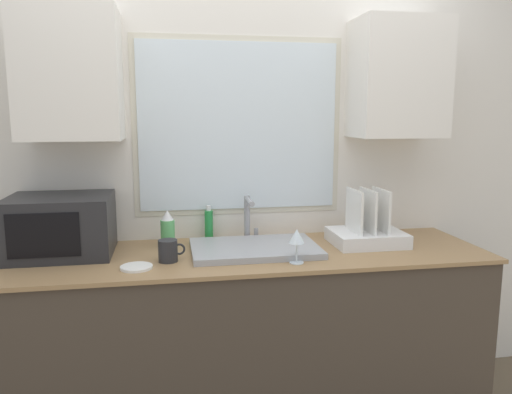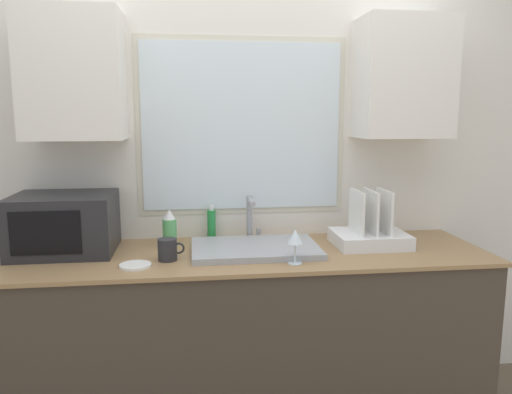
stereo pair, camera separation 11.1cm
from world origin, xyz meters
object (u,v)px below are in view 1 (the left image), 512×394
object	(u,v)px
mug_near_sink	(168,251)
dish_rack	(367,233)
faucet	(249,214)
soap_bottle	(209,224)
spray_bottle	(168,229)
wine_glass	(297,238)
microwave	(61,226)

from	to	relation	value
mug_near_sink	dish_rack	bearing A→B (deg)	7.58
faucet	soap_bottle	distance (m)	0.22
spray_bottle	wine_glass	xyz separation A→B (m)	(0.58, -0.39, 0.03)
dish_rack	soap_bottle	xyz separation A→B (m)	(-0.81, 0.24, 0.02)
dish_rack	soap_bottle	distance (m)	0.84
microwave	dish_rack	bearing A→B (deg)	-2.63
faucet	soap_bottle	bearing A→B (deg)	163.58
spray_bottle	dish_rack	bearing A→B (deg)	-6.85
faucet	mug_near_sink	world-z (taller)	faucet
dish_rack	spray_bottle	bearing A→B (deg)	173.15
dish_rack	microwave	bearing A→B (deg)	177.37
wine_glass	microwave	bearing A→B (deg)	162.90
dish_rack	faucet	bearing A→B (deg)	163.44
faucet	microwave	size ratio (longest dim) A/B	0.50
microwave	mug_near_sink	xyz separation A→B (m)	(0.51, -0.21, -0.09)
spray_bottle	soap_bottle	distance (m)	0.25
faucet	soap_bottle	world-z (taller)	faucet
faucet	spray_bottle	size ratio (longest dim) A/B	1.26
microwave	soap_bottle	xyz separation A→B (m)	(0.72, 0.17, -0.06)
mug_near_sink	wine_glass	distance (m)	0.59
soap_bottle	mug_near_sink	world-z (taller)	soap_bottle
spray_bottle	wine_glass	distance (m)	0.70
microwave	spray_bottle	world-z (taller)	microwave
soap_bottle	wine_glass	size ratio (longest dim) A/B	1.18
dish_rack	wine_glass	bearing A→B (deg)	-149.58
microwave	dish_rack	distance (m)	1.53
dish_rack	wine_glass	size ratio (longest dim) A/B	2.31
faucet	wine_glass	bearing A→B (deg)	-71.15
soap_bottle	wine_glass	bearing A→B (deg)	-54.48
soap_bottle	mug_near_sink	distance (m)	0.44
dish_rack	spray_bottle	distance (m)	1.03
dish_rack	mug_near_sink	distance (m)	1.03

